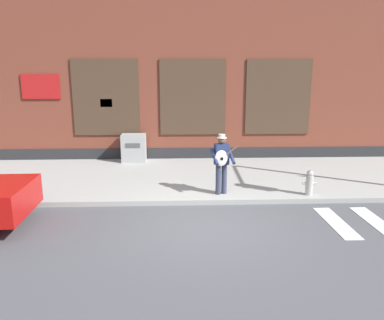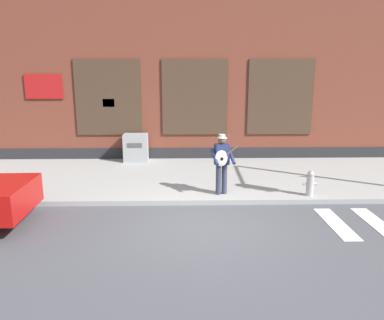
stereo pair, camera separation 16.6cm
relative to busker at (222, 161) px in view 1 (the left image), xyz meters
name	(u,v)px [view 1 (the left image)]	position (x,y,z in m)	size (l,w,h in m)	color
ground_plane	(205,228)	(-0.60, -1.99, -1.09)	(160.00, 160.00, 0.00)	#4C4C51
sidewalk	(196,177)	(-0.60, 1.98, -1.02)	(28.00, 4.99, 0.14)	#9E9E99
building_backdrop	(191,74)	(-0.60, 6.47, 2.29)	(28.00, 4.06, 6.77)	brown
busker	(222,161)	(0.00, 0.00, 0.00)	(0.77, 0.63, 1.68)	#33384C
utility_box	(134,148)	(-2.85, 4.03, -0.43)	(0.90, 0.64, 1.04)	#9E9E9E
fire_hydrant	(309,183)	(2.42, -0.16, -0.61)	(0.38, 0.20, 0.70)	#B2ADA8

